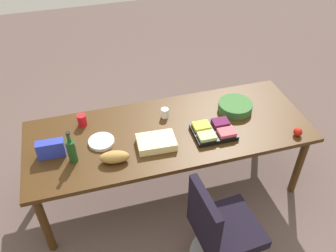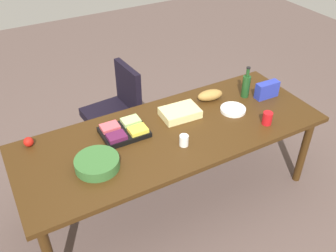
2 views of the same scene
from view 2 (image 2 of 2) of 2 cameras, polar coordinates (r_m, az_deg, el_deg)
name	(u,v)px [view 2 (image 2 of 2)]	position (r m, az deg, el deg)	size (l,w,h in m)	color
ground_plane	(172,196)	(3.49, 0.65, -10.75)	(10.00, 10.00, 0.00)	brown
conference_table	(173,138)	(3.02, 0.73, -1.84)	(2.52, 0.96, 0.76)	#3F260E
office_chair	(116,120)	(3.82, -8.05, 0.91)	(0.56, 0.56, 0.93)	gray
paper_cup	(184,140)	(2.82, 2.47, -2.24)	(0.07, 0.07, 0.09)	white
salad_bowl	(97,163)	(2.67, -10.88, -5.67)	(0.32, 0.32, 0.08)	#376930
paper_plate_stack	(233,109)	(3.26, 9.95, 2.55)	(0.22, 0.22, 0.03)	white
wine_bottle	(246,85)	(3.44, 11.94, 6.14)	(0.09, 0.09, 0.30)	#1C461C
apple_red	(28,142)	(3.01, -20.73, -2.30)	(0.08, 0.08, 0.08)	red
fruit_platter	(124,131)	(2.95, -6.79, -0.75)	(0.36, 0.28, 0.07)	black
red_solo_cup	(267,118)	(3.14, 15.08, 1.16)	(0.08, 0.08, 0.11)	red
chip_bag_blue	(267,90)	(3.49, 15.03, 5.40)	(0.22, 0.08, 0.15)	#2A39B5
sheet_cake	(180,113)	(3.14, 1.87, 2.08)	(0.32, 0.22, 0.07)	beige
bread_loaf	(210,95)	(3.37, 6.50, 4.75)	(0.24, 0.11, 0.10)	#A87C3B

